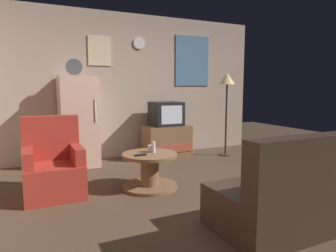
{
  "coord_description": "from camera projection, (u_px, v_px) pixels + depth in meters",
  "views": [
    {
      "loc": [
        -1.87,
        -3.12,
        1.32
      ],
      "look_at": [
        0.02,
        0.9,
        0.75
      ],
      "focal_mm": 32.54,
      "sensor_mm": 36.0,
      "label": 1
    }
  ],
  "objects": [
    {
      "name": "crt_tv",
      "position": [
        166.0,
        114.0,
        5.66
      ],
      "size": [
        0.54,
        0.51,
        0.44
      ],
      "color": "black",
      "rests_on": "tv_stand"
    },
    {
      "name": "wine_glass",
      "position": [
        153.0,
        147.0,
        3.99
      ],
      "size": [
        0.05,
        0.05,
        0.15
      ],
      "primitive_type": "cylinder",
      "color": "silver",
      "rests_on": "coffee_table"
    },
    {
      "name": "standing_lamp",
      "position": [
        227.0,
        85.0,
        5.77
      ],
      "size": [
        0.32,
        0.32,
        1.59
      ],
      "color": "#332D28",
      "rests_on": "ground_plane"
    },
    {
      "name": "armchair",
      "position": [
        53.0,
        168.0,
        3.73
      ],
      "size": [
        0.68,
        0.68,
        0.96
      ],
      "color": "#A52D23",
      "rests_on": "ground_plane"
    },
    {
      "name": "remote_control",
      "position": [
        141.0,
        155.0,
        3.82
      ],
      "size": [
        0.15,
        0.05,
        0.02
      ],
      "primitive_type": "cube",
      "rotation": [
        0.0,
        0.0,
        0.02
      ],
      "color": "black",
      "rests_on": "coffee_table"
    },
    {
      "name": "ground_plane",
      "position": [
        197.0,
        194.0,
        3.76
      ],
      "size": [
        12.0,
        12.0,
        0.0
      ],
      "primitive_type": "plane",
      "color": "#4C3828"
    },
    {
      "name": "wall_with_art",
      "position": [
        133.0,
        86.0,
        5.79
      ],
      "size": [
        5.2,
        0.12,
        2.67
      ],
      "color": "tan",
      "rests_on": "ground_plane"
    },
    {
      "name": "fridge",
      "position": [
        78.0,
        121.0,
        5.07
      ],
      "size": [
        0.6,
        0.62,
        1.77
      ],
      "color": "beige",
      "rests_on": "ground_plane"
    },
    {
      "name": "tv_stand",
      "position": [
        166.0,
        141.0,
        5.73
      ],
      "size": [
        0.84,
        0.53,
        0.61
      ],
      "color": "brown",
      "rests_on": "ground_plane"
    },
    {
      "name": "couch",
      "position": [
        303.0,
        194.0,
        2.89
      ],
      "size": [
        1.7,
        0.8,
        0.92
      ],
      "color": "#38281E",
      "rests_on": "ground_plane"
    },
    {
      "name": "mug_ceramic_white",
      "position": [
        151.0,
        148.0,
        4.05
      ],
      "size": [
        0.08,
        0.08,
        0.09
      ],
      "primitive_type": "cylinder",
      "color": "silver",
      "rests_on": "coffee_table"
    },
    {
      "name": "coffee_table",
      "position": [
        150.0,
        171.0,
        3.99
      ],
      "size": [
        0.72,
        0.72,
        0.46
      ],
      "color": "brown",
      "rests_on": "ground_plane"
    }
  ]
}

